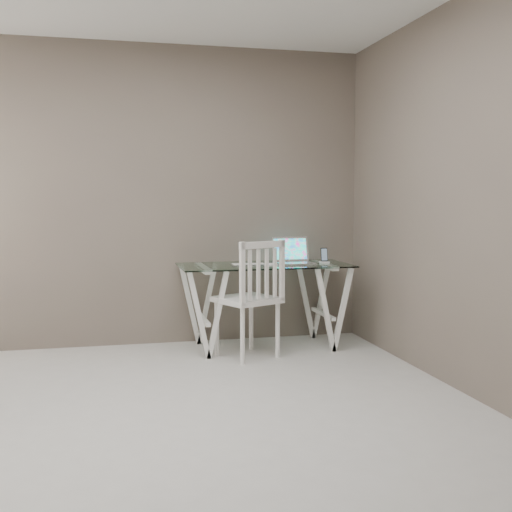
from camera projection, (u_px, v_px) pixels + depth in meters
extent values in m
plane|color=#B6B4AF|center=(174.00, 429.00, 3.70)|extent=(4.50, 4.50, 0.00)
cube|color=#64584E|center=(146.00, 196.00, 5.76)|extent=(4.00, 0.02, 2.70)
cube|color=#64584E|center=(279.00, 188.00, 1.40)|extent=(4.00, 0.02, 2.70)
cube|color=#64584E|center=(489.00, 195.00, 4.04)|extent=(0.02, 4.50, 2.70)
cube|color=silver|center=(265.00, 265.00, 5.66)|extent=(1.50, 0.70, 0.01)
cube|color=white|center=(203.00, 310.00, 5.56)|extent=(0.24, 0.62, 0.72)
cube|color=white|center=(323.00, 305.00, 5.82)|extent=(0.24, 0.62, 0.72)
cube|color=silver|center=(247.00, 300.00, 5.36)|extent=(0.60, 0.60, 0.04)
cylinder|color=silver|center=(243.00, 336.00, 5.12)|extent=(0.04, 0.04, 0.46)
cylinder|color=silver|center=(278.00, 330.00, 5.35)|extent=(0.04, 0.04, 0.46)
cylinder|color=silver|center=(217.00, 329.00, 5.41)|extent=(0.04, 0.04, 0.46)
cylinder|color=silver|center=(251.00, 323.00, 5.63)|extent=(0.04, 0.04, 0.46)
cube|color=silver|center=(263.00, 272.00, 5.17)|extent=(0.42, 0.22, 0.50)
cube|color=silver|center=(295.00, 263.00, 5.69)|extent=(0.33, 0.23, 0.01)
cube|color=#19D899|center=(290.00, 249.00, 5.82)|extent=(0.33, 0.07, 0.22)
cube|color=silver|center=(248.00, 264.00, 5.62)|extent=(0.30, 0.13, 0.01)
ellipsoid|color=white|center=(271.00, 265.00, 5.41)|extent=(0.12, 0.07, 0.04)
cube|color=white|center=(324.00, 262.00, 5.77)|extent=(0.07, 0.07, 0.02)
cube|color=black|center=(324.00, 255.00, 5.77)|extent=(0.06, 0.03, 0.12)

